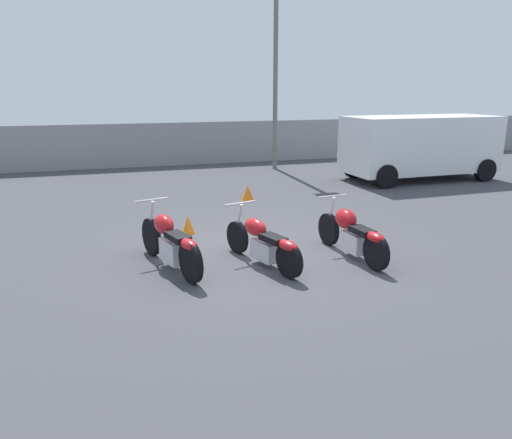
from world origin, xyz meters
The scene contains 9 objects.
ground_plane centered at (0.00, 0.00, 0.00)m, with size 60.00×60.00×0.00m, color #424247.
fence_back centered at (0.00, 10.84, 0.80)m, with size 40.00×0.04×1.59m.
light_pole_left centered at (3.62, 8.98, 4.04)m, with size 0.70×0.35×6.75m.
motorcycle_slot_0 centered at (-1.50, -0.26, 0.44)m, with size 0.81×2.15×1.02m.
motorcycle_slot_1 centered at (-0.04, -0.58, 0.39)m, with size 0.84×1.99×0.94m.
motorcycle_slot_2 centered at (1.55, -0.65, 0.42)m, with size 0.57×2.06×0.96m.
parked_van centered at (7.21, 5.46, 1.11)m, with size 4.82×2.13×1.99m.
traffic_cone_near centered at (1.15, 4.22, 0.19)m, with size 0.33×0.33×0.39m.
traffic_cone_far centered at (-0.88, 1.64, 0.18)m, with size 0.27×0.27×0.35m.
Camera 1 is at (-2.53, -7.96, 2.84)m, focal length 35.00 mm.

